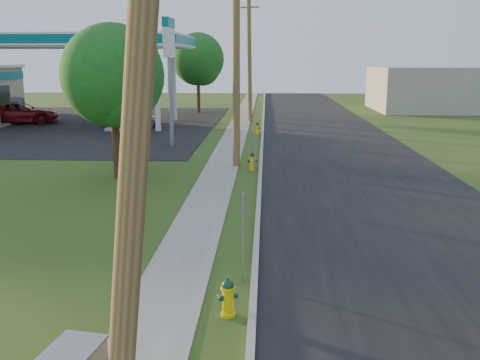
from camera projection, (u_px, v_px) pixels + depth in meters
The scene contains 23 objects.
road at pixel (383, 210), 17.07m from camera, with size 8.00×120.00×0.02m, color black.
curb at pixel (258, 206), 17.25m from camera, with size 0.15×120.00×0.15m, color #9A978C.
sidewalk at pixel (205, 208), 17.35m from camera, with size 1.50×120.00×0.03m, color gray.
forecourt at pixel (40, 124), 39.48m from camera, with size 26.00×28.00×0.02m, color black.
utility_pole_near at pixel (140, 51), 5.54m from camera, with size 1.40×0.32×9.48m.
utility_pole_mid at pixel (236, 54), 23.04m from camera, with size 1.40×0.32×9.80m.
utility_pole_far at pixel (249, 58), 40.61m from camera, with size 1.40×0.32×9.50m.
sign_post_near at pixel (243, 238), 11.41m from camera, with size 0.05×0.04×2.00m, color gray.
sign_post_mid at pixel (255, 148), 22.90m from camera, with size 0.05×0.04×2.00m, color gray.
sign_post_far at pixel (259, 118), 34.78m from camera, with size 0.05×0.04×2.00m, color gray.
gas_canopy at pixel (61, 42), 38.08m from camera, with size 18.18×9.18×6.40m.
fuel_pump_ne at pixel (119, 118), 37.06m from camera, with size 1.20×3.20×1.90m.
fuel_pump_sw at pixel (18, 112), 41.39m from camera, with size 1.20×3.20×1.90m.
fuel_pump_se at pixel (133, 113), 40.96m from camera, with size 1.20×3.20×1.90m.
price_pylon at pixel (169, 45), 28.48m from camera, with size 0.34×2.04×6.85m.
distant_building at pixel (451, 89), 50.08m from camera, with size 14.00×10.00×4.00m, color #9E9487.
tree_verge at pixel (115, 80), 20.81m from camera, with size 4.04×4.04×6.12m.
tree_lot at pixel (199, 61), 47.31m from camera, with size 4.65×4.65×7.05m.
hydrant_near at pixel (228, 297), 9.99m from camera, with size 0.39×0.35×0.76m.
hydrant_mid at pixel (252, 161), 23.13m from camera, with size 0.41×0.37×0.80m.
hydrant_far at pixel (257, 128), 34.27m from camera, with size 0.41×0.36×0.79m.
car_red at pixel (21, 113), 39.89m from camera, with size 2.62×5.68×1.58m, color maroon.
car_silver at pixel (131, 118), 37.90m from camera, with size 1.58×3.92×1.33m, color #A2A4A9.
Camera 1 is at (0.72, -6.64, 4.72)m, focal length 40.00 mm.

